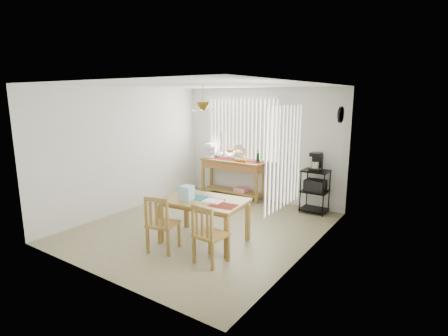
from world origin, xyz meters
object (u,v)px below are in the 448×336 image
Objects in this scene: cart_items at (317,162)px; chair_right at (209,235)px; wire_cart at (315,187)px; dining_table at (204,204)px; chair_left at (162,224)px; sideboard at (233,169)px.

chair_right is at bearing -98.66° from cart_items.
wire_cart reaches higher than chair_right.
dining_table is 0.78m from chair_left.
chair_right is at bearing -98.68° from wire_cart.
sideboard is 2.08m from cart_items.
chair_right is at bearing -63.18° from sideboard.
wire_cart is at bearing -0.17° from sideboard.
dining_table is 1.58× the size of chair_left.
wire_cart is 3.13m from chair_right.
chair_left is at bearing -77.46° from sideboard.
cart_items is at bearing 90.00° from wire_cart.
chair_right reaches higher than dining_table.
chair_right is (0.54, -0.60, -0.21)m from dining_table.
wire_cart is at bearing -90.00° from cart_items.
dining_table is (-1.02, -2.49, 0.10)m from wire_cart.
sideboard is at bearing 102.54° from chair_left.
dining_table is at bearing 131.96° from chair_right.
chair_right is (0.86, 0.08, -0.01)m from chair_left.
chair_left is 0.86m from chair_right.
wire_cart is at bearing 67.81° from dining_table.
wire_cart is 0.53m from cart_items.
chair_left is at bearing -114.92° from dining_table.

